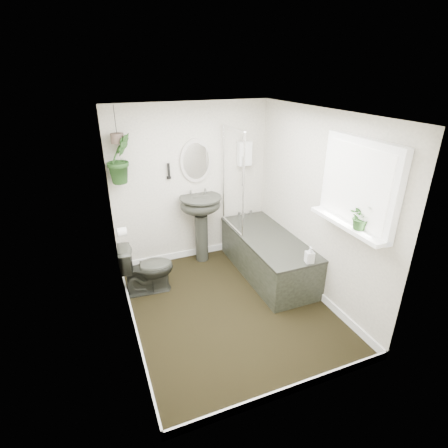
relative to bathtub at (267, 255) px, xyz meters
name	(u,v)px	position (x,y,z in m)	size (l,w,h in m)	color
floor	(228,306)	(-0.80, -0.50, -0.30)	(2.30, 2.80, 0.02)	black
ceiling	(230,112)	(-0.80, -0.50, 2.02)	(2.30, 2.80, 0.02)	white
wall_back	(192,185)	(-0.80, 0.91, 0.86)	(2.30, 0.02, 2.30)	silver
wall_front	(300,290)	(-0.80, -1.91, 0.86)	(2.30, 0.02, 2.30)	silver
wall_left	(121,238)	(-1.96, -0.50, 0.86)	(0.02, 2.80, 2.30)	silver
wall_right	(317,207)	(0.36, -0.50, 0.86)	(0.02, 2.80, 2.30)	silver
skirting	(229,302)	(-0.80, -0.50, -0.24)	(2.30, 2.80, 0.10)	white
bathtub	(267,255)	(0.00, 0.00, 0.00)	(0.72, 1.72, 0.58)	#262822
bath_screen	(233,180)	(-0.33, 0.49, 0.99)	(0.04, 0.72, 1.40)	silver
shower_box	(244,153)	(0.00, 0.84, 1.26)	(0.20, 0.10, 0.35)	white
oval_mirror	(196,161)	(-0.73, 0.87, 1.21)	(0.46, 0.03, 0.62)	#B9B1A6
wall_sconce	(169,171)	(-1.13, 0.86, 1.11)	(0.04, 0.04, 0.22)	black
toilet_roll_holder	(122,232)	(-1.90, 0.20, 0.61)	(0.11, 0.11, 0.11)	white
window_recess	(359,184)	(0.29, -1.20, 1.36)	(0.08, 1.00, 0.90)	white
window_sill	(347,224)	(0.22, -1.20, 0.94)	(0.18, 1.00, 0.04)	white
window_blinds	(355,185)	(0.24, -1.20, 1.36)	(0.01, 0.86, 0.76)	white
toilet	(147,268)	(-1.65, 0.20, 0.05)	(0.38, 0.67, 0.68)	#262822
pedestal_sink	(201,229)	(-0.73, 0.72, 0.22)	(0.60, 0.51, 1.03)	#262822
sill_plant	(361,217)	(0.23, -1.37, 1.09)	(0.23, 0.20, 0.26)	black
hanging_plant	(120,159)	(-1.77, 0.75, 1.36)	(0.34, 0.28, 0.63)	black
soap_bottle	(310,255)	(0.11, -0.79, 0.39)	(0.09, 0.10, 0.21)	#322928
hanging_pot	(117,138)	(-1.77, 0.75, 1.62)	(0.16, 0.16, 0.12)	brown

